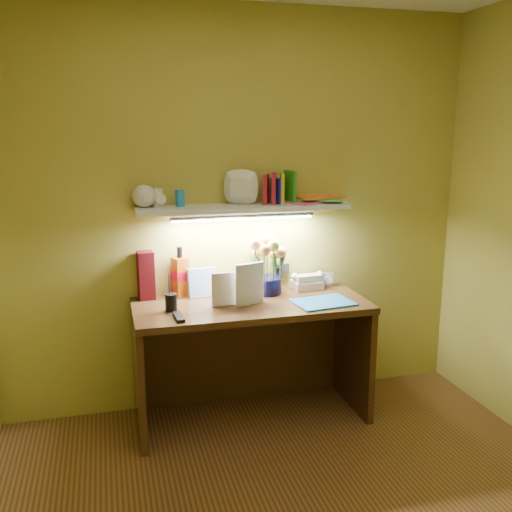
{
  "coord_description": "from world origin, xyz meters",
  "views": [
    {
      "loc": [
        -0.82,
        -1.97,
        1.77
      ],
      "look_at": [
        0.07,
        1.35,
        1.0
      ],
      "focal_mm": 40.0,
      "sensor_mm": 36.0,
      "label": 1
    }
  ],
  "objects_px": {
    "desk_clock": "(327,279)",
    "whisky_bottle": "(180,272)",
    "desk": "(251,361)",
    "telephone": "(307,281)",
    "flower_bouquet": "(266,265)"
  },
  "relations": [
    {
      "from": "desk_clock",
      "to": "whisky_bottle",
      "type": "distance_m",
      "value": 0.98
    },
    {
      "from": "desk",
      "to": "whisky_bottle",
      "type": "height_order",
      "value": "whisky_bottle"
    },
    {
      "from": "desk",
      "to": "telephone",
      "type": "bearing_deg",
      "value": 24.84
    },
    {
      "from": "desk",
      "to": "telephone",
      "type": "relative_size",
      "value": 7.51
    },
    {
      "from": "flower_bouquet",
      "to": "telephone",
      "type": "xyz_separation_m",
      "value": [
        0.28,
        0.02,
        -0.12
      ]
    },
    {
      "from": "telephone",
      "to": "whisky_bottle",
      "type": "relative_size",
      "value": 0.6
    },
    {
      "from": "desk",
      "to": "whisky_bottle",
      "type": "xyz_separation_m",
      "value": [
        -0.39,
        0.25,
        0.53
      ]
    },
    {
      "from": "flower_bouquet",
      "to": "whisky_bottle",
      "type": "distance_m",
      "value": 0.53
    },
    {
      "from": "telephone",
      "to": "desk_clock",
      "type": "distance_m",
      "value": 0.16
    },
    {
      "from": "desk_clock",
      "to": "whisky_bottle",
      "type": "xyz_separation_m",
      "value": [
        -0.97,
        0.01,
        0.11
      ]
    },
    {
      "from": "desk",
      "to": "flower_bouquet",
      "type": "relative_size",
      "value": 3.92
    },
    {
      "from": "telephone",
      "to": "whisky_bottle",
      "type": "distance_m",
      "value": 0.82
    },
    {
      "from": "desk_clock",
      "to": "whisky_bottle",
      "type": "height_order",
      "value": "whisky_bottle"
    },
    {
      "from": "whisky_bottle",
      "to": "telephone",
      "type": "bearing_deg",
      "value": -3.61
    },
    {
      "from": "desk",
      "to": "desk_clock",
      "type": "relative_size",
      "value": 16.31
    }
  ]
}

